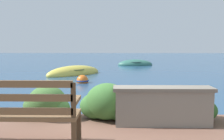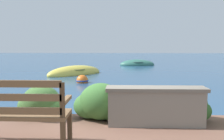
% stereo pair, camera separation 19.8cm
% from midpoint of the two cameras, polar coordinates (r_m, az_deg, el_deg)
% --- Properties ---
extents(ground_plane, '(80.00, 80.00, 0.00)m').
position_cam_midpoint_polar(ground_plane, '(5.06, -0.63, -12.45)').
color(ground_plane, navy).
extents(park_bench, '(1.40, 0.48, 0.93)m').
position_cam_midpoint_polar(park_bench, '(3.59, -20.62, -8.88)').
color(park_bench, brown).
rests_on(park_bench, patio_terrace).
extents(stone_wall, '(1.69, 0.39, 0.65)m').
position_cam_midpoint_polar(stone_wall, '(4.36, 10.23, -8.03)').
color(stone_wall, gray).
rests_on(stone_wall, patio_terrace).
extents(hedge_clump_left, '(0.90, 0.65, 0.61)m').
position_cam_midpoint_polar(hedge_clump_left, '(4.88, -15.85, -7.47)').
color(hedge_clump_left, '#426B33').
rests_on(hedge_clump_left, patio_terrace).
extents(hedge_clump_centre, '(0.99, 0.71, 0.67)m').
position_cam_midpoint_polar(hedge_clump_centre, '(4.61, -2.52, -7.70)').
color(hedge_clump_centre, '#38662D').
rests_on(hedge_clump_centre, patio_terrace).
extents(hedge_clump_right, '(0.85, 0.61, 0.58)m').
position_cam_midpoint_polar(hedge_clump_right, '(4.79, 17.01, -7.95)').
color(hedge_clump_right, '#38662D').
rests_on(hedge_clump_right, patio_terrace).
extents(rowboat_nearest, '(3.07, 3.08, 0.83)m').
position_cam_midpoint_polar(rowboat_nearest, '(13.27, -9.09, -0.75)').
color(rowboat_nearest, '#DBC64C').
rests_on(rowboat_nearest, ground_plane).
extents(rowboat_mid, '(2.69, 1.43, 0.78)m').
position_cam_midpoint_polar(rowboat_mid, '(18.91, 5.03, 1.27)').
color(rowboat_mid, '#336B5B').
rests_on(rowboat_mid, ground_plane).
extents(mooring_buoy, '(0.53, 0.53, 0.48)m').
position_cam_midpoint_polar(mooring_buoy, '(10.45, -7.32, -2.44)').
color(mooring_buoy, orange).
rests_on(mooring_buoy, ground_plane).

